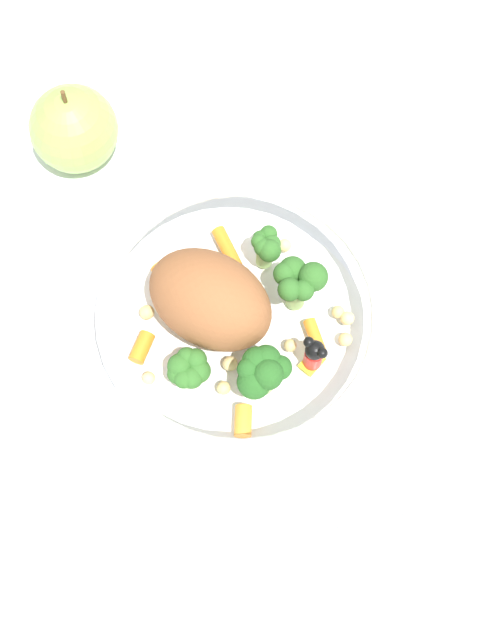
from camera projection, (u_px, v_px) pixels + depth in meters
The scene contains 4 objects.
ground_plane at pixel (242, 324), 0.66m from camera, with size 2.40×2.40×0.00m, color white.
food_container at pixel (233, 315), 0.63m from camera, with size 0.21×0.21×0.08m.
loose_apple at pixel (74, 129), 0.69m from camera, with size 0.07×0.07×0.08m.
folded_napkin at pixel (385, 632), 0.58m from camera, with size 0.15×0.10×0.01m, color white.
Camera 1 is at (0.20, -0.14, 0.62)m, focal length 47.98 mm.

